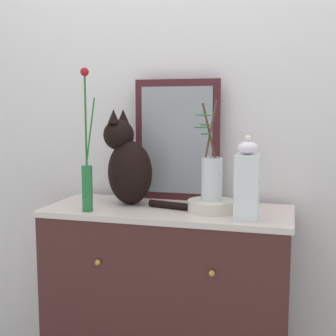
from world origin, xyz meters
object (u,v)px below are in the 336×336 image
Objects in this scene: cat_sitting at (128,164)px; sideboard at (168,303)px; vase_glass_clear at (211,175)px; jar_lidded_porcelain at (247,182)px; mirror_leaning at (177,140)px; vase_slim_green at (87,173)px; bowl_porcelain at (211,206)px.

sideboard is at bearing -10.98° from cat_sitting.
vase_glass_clear is 1.27× the size of jar_lidded_porcelain.
mirror_leaning is 0.95× the size of vase_slim_green.
sideboard is 0.51m from bowl_porcelain.
mirror_leaning reaches higher than vase_glass_clear.
mirror_leaning is 2.81× the size of bowl_porcelain.
vase_slim_green is 0.53m from vase_glass_clear.
mirror_leaning is 0.51m from jar_lidded_porcelain.
sideboard is at bearing -87.11° from mirror_leaning.
vase_slim_green is at bearing -120.61° from cat_sitting.
cat_sitting is at bearing 172.00° from vase_glass_clear.
cat_sitting reaches higher than bowl_porcelain.
jar_lidded_porcelain is at bearing -41.99° from mirror_leaning.
cat_sitting reaches higher than sideboard.
vase_glass_clear is at bearing -46.70° from mirror_leaning.
vase_slim_green is (-0.11, -0.19, -0.02)m from cat_sitting.
mirror_leaning reaches higher than sideboard.
cat_sitting is at bearing 163.26° from jar_lidded_porcelain.
vase_slim_green reaches higher than sideboard.
cat_sitting is 0.23m from vase_slim_green.
sideboard is 0.66m from cat_sitting.
vase_slim_green is (-0.31, -0.36, -0.12)m from mirror_leaning.
bowl_porcelain is at bearing -7.79° from cat_sitting.
vase_slim_green is at bearing -130.73° from mirror_leaning.
vase_slim_green is (-0.32, -0.15, 0.61)m from sideboard.
vase_slim_green is 2.96× the size of bowl_porcelain.
jar_lidded_porcelain is (0.67, 0.02, -0.01)m from vase_slim_green.
bowl_porcelain reaches higher than sideboard.
vase_glass_clear is 0.20m from jar_lidded_porcelain.
sideboard is 1.79× the size of vase_slim_green.
vase_glass_clear is at bearing -147.47° from bowl_porcelain.
sideboard is 0.76m from mirror_leaning.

